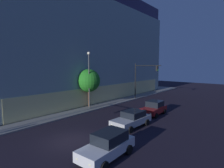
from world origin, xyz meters
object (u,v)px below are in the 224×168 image
street_lamp_sidewalk (89,73)px  sidewalk_tree (89,81)px  car_white (108,145)px  car_silver (132,119)px  modern_building (60,49)px  traffic_light_far_corner (143,75)px  car_red (154,108)px

street_lamp_sidewalk → sidewalk_tree: size_ratio=1.43×
car_white → street_lamp_sidewalk: bearing=52.4°
car_silver → modern_building: bearing=71.2°
traffic_light_far_corner → street_lamp_sidewalk: (-11.07, 2.28, 0.65)m
modern_building → car_silver: size_ratio=8.12×
street_lamp_sidewalk → car_white: bearing=-127.6°
car_white → car_silver: size_ratio=0.94×
sidewalk_tree → car_white: sidewalk_tree is taller
street_lamp_sidewalk → car_silver: 10.01m
traffic_light_far_corner → sidewalk_tree: bearing=162.4°
modern_building → sidewalk_tree: bearing=-109.9°
modern_building → street_lamp_sidewalk: (-6.47, -16.64, -4.77)m
car_white → car_silver: car_white is taller
modern_building → sidewalk_tree: size_ratio=6.87×
sidewalk_tree → car_silver: bearing=-107.0°
sidewalk_tree → car_silver: size_ratio=1.18×
modern_building → traffic_light_far_corner: bearing=-76.3°
modern_building → traffic_light_far_corner: 20.22m
car_silver → car_red: bearing=3.6°
street_lamp_sidewalk → car_red: bearing=-67.1°
sidewalk_tree → modern_building: bearing=70.1°
modern_building → car_white: modern_building is taller
modern_building → street_lamp_sidewalk: size_ratio=4.79×
car_white → car_red: (11.94, 2.54, -0.03)m
sidewalk_tree → car_silver: (-2.97, -9.71, -3.23)m
modern_building → traffic_light_far_corner: modern_building is taller
street_lamp_sidewalk → car_white: street_lamp_sidewalk is taller
traffic_light_far_corner → street_lamp_sidewalk: street_lamp_sidewalk is taller
sidewalk_tree → car_red: (2.73, -9.35, -3.20)m
car_silver → car_red: car_red is taller
street_lamp_sidewalk → sidewalk_tree: 1.71m
car_white → traffic_light_far_corner: bearing=23.9°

